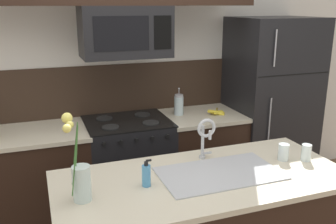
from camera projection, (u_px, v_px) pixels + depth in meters
rear_partition at (146, 71)px, 3.73m from camera, size 5.20×0.10×2.60m
splash_band at (118, 89)px, 3.62m from camera, size 3.42×0.01×0.48m
back_counter_left at (32, 182)px, 3.24m from camera, size 0.99×0.65×0.91m
back_counter_right at (201, 157)px, 3.77m from camera, size 0.76×0.65×0.91m
stove_range at (129, 167)px, 3.52m from camera, size 0.76×0.64×0.93m
microwave at (125, 32)px, 3.15m from camera, size 0.74×0.40×0.42m
refrigerator at (269, 106)px, 3.91m from camera, size 0.82×0.74×1.82m
banana_bunch at (217, 112)px, 3.62m from camera, size 0.19×0.12×0.08m
french_press at (179, 105)px, 3.60m from camera, size 0.09×0.09×0.27m
kitchen_sink at (219, 184)px, 2.38m from camera, size 0.76×0.44×0.16m
sink_faucet at (206, 133)px, 2.50m from camera, size 0.14×0.14×0.31m
dish_soap_bottle at (146, 175)px, 2.19m from camera, size 0.06×0.05×0.16m
drinking_glass at (283, 152)px, 2.56m from camera, size 0.07×0.07×0.12m
spare_glass at (306, 153)px, 2.55m from camera, size 0.07×0.07×0.12m
flower_vase at (80, 178)px, 2.01m from camera, size 0.13×0.18×0.48m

